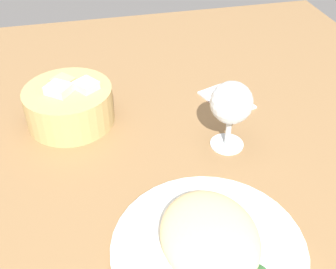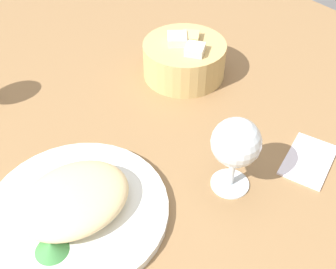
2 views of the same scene
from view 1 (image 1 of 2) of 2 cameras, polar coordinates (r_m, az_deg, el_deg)
The scene contains 6 objects.
ground_plane at distance 67.69cm, azimuth -7.51°, elevation -8.74°, with size 140.00×140.00×2.00cm, color olive.
plate at distance 59.21cm, azimuth 5.57°, elevation -15.32°, with size 26.82×26.82×1.40cm, color white.
omelette at distance 57.00cm, azimuth 5.74°, elevation -13.66°, with size 16.25×13.24×4.16cm, color beige.
bread_basket at distance 81.08cm, azimuth -13.38°, elevation 4.04°, with size 16.60×16.60×8.80cm.
wine_glass_near at distance 70.93cm, azimuth 8.68°, elevation 4.00°, with size 7.36×7.36×12.89cm.
folded_napkin at distance 87.53cm, azimuth 8.04°, elevation 4.85°, with size 11.00×7.00×0.80cm, color silver.
Camera 1 is at (-46.36, 1.67, 48.29)cm, focal length 44.35 mm.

